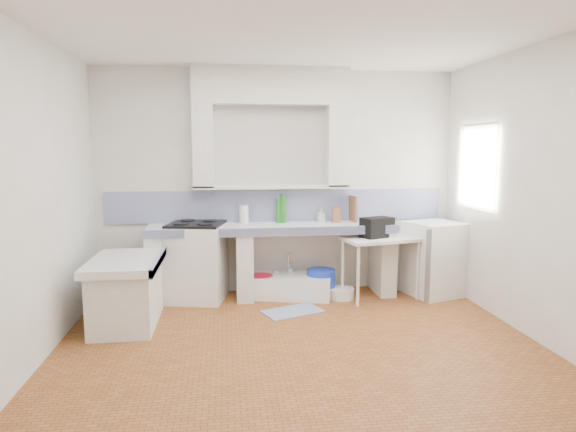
{
  "coord_description": "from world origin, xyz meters",
  "views": [
    {
      "loc": [
        -0.67,
        -4.28,
        1.82
      ],
      "look_at": [
        0.0,
        1.0,
        1.1
      ],
      "focal_mm": 31.05,
      "sensor_mm": 36.0,
      "label": 1
    }
  ],
  "objects": [
    {
      "name": "floor",
      "position": [
        0.0,
        0.0,
        0.0
      ],
      "size": [
        4.5,
        4.5,
        0.0
      ],
      "primitive_type": "plane",
      "color": "brown",
      "rests_on": "ground"
    },
    {
      "name": "ceiling",
      "position": [
        0.0,
        0.0,
        2.8
      ],
      "size": [
        4.5,
        4.5,
        0.0
      ],
      "primitive_type": "plane",
      "rotation": [
        3.14,
        0.0,
        0.0
      ],
      "color": "white",
      "rests_on": "ground"
    },
    {
      "name": "wall_back",
      "position": [
        0.0,
        2.0,
        1.4
      ],
      "size": [
        4.5,
        0.0,
        4.5
      ],
      "primitive_type": "plane",
      "rotation": [
        1.57,
        0.0,
        0.0
      ],
      "color": "white",
      "rests_on": "ground"
    },
    {
      "name": "wall_front",
      "position": [
        0.0,
        -2.0,
        1.4
      ],
      "size": [
        4.5,
        0.0,
        4.5
      ],
      "primitive_type": "plane",
      "rotation": [
        -1.57,
        0.0,
        0.0
      ],
      "color": "white",
      "rests_on": "ground"
    },
    {
      "name": "wall_left",
      "position": [
        -2.25,
        0.0,
        1.4
      ],
      "size": [
        0.0,
        4.5,
        4.5
      ],
      "primitive_type": "plane",
      "rotation": [
        1.57,
        0.0,
        1.57
      ],
      "color": "white",
      "rests_on": "ground"
    },
    {
      "name": "wall_right",
      "position": [
        2.25,
        0.0,
        1.4
      ],
      "size": [
        0.0,
        4.5,
        4.5
      ],
      "primitive_type": "plane",
      "rotation": [
        1.57,
        0.0,
        -1.57
      ],
      "color": "white",
      "rests_on": "ground"
    },
    {
      "name": "alcove_mass",
      "position": [
        -0.1,
        1.88,
        2.58
      ],
      "size": [
        1.9,
        0.25,
        0.45
      ],
      "primitive_type": "cube",
      "color": "white",
      "rests_on": "ground"
    },
    {
      "name": "window_frame",
      "position": [
        2.42,
        1.2,
        1.6
      ],
      "size": [
        0.35,
        0.86,
        1.06
      ],
      "primitive_type": "cube",
      "color": "#361E11",
      "rests_on": "ground"
    },
    {
      "name": "lace_valance",
      "position": [
        2.28,
        1.2,
        1.98
      ],
      "size": [
        0.01,
        0.84,
        0.24
      ],
      "primitive_type": "cube",
      "color": "white",
      "rests_on": "ground"
    },
    {
      "name": "counter_slab",
      "position": [
        -0.1,
        1.7,
        0.86
      ],
      "size": [
        3.0,
        0.6,
        0.08
      ],
      "primitive_type": "cube",
      "color": "white",
      "rests_on": "ground"
    },
    {
      "name": "counter_lip",
      "position": [
        -0.1,
        1.42,
        0.86
      ],
      "size": [
        3.0,
        0.04,
        0.1
      ],
      "primitive_type": "cube",
      "color": "navy",
      "rests_on": "ground"
    },
    {
      "name": "counter_pier_left",
      "position": [
        -1.5,
        1.7,
        0.41
      ],
      "size": [
        0.2,
        0.55,
        0.82
      ],
      "primitive_type": "cube",
      "color": "white",
      "rests_on": "ground"
    },
    {
      "name": "counter_pier_mid",
      "position": [
        -0.45,
        1.7,
        0.41
      ],
      "size": [
        0.2,
        0.55,
        0.82
      ],
      "primitive_type": "cube",
      "color": "white",
      "rests_on": "ground"
    },
    {
      "name": "counter_pier_right",
      "position": [
        1.3,
        1.7,
        0.41
      ],
      "size": [
        0.2,
        0.55,
        0.82
      ],
      "primitive_type": "cube",
      "color": "white",
      "rests_on": "ground"
    },
    {
      "name": "peninsula_top",
      "position": [
        -1.7,
        0.9,
        0.66
      ],
      "size": [
        0.7,
        1.1,
        0.08
      ],
      "primitive_type": "cube",
      "color": "white",
      "rests_on": "ground"
    },
    {
      "name": "peninsula_base",
      "position": [
        -1.7,
        0.9,
        0.31
      ],
      "size": [
        0.6,
        1.0,
        0.62
      ],
      "primitive_type": "cube",
      "color": "white",
      "rests_on": "ground"
    },
    {
      "name": "peninsula_lip",
      "position": [
        -1.37,
        0.9,
        0.66
      ],
      "size": [
        0.04,
        1.1,
        0.1
      ],
      "primitive_type": "cube",
      "color": "navy",
      "rests_on": "ground"
    },
    {
      "name": "backsplash",
      "position": [
        0.0,
        1.99,
        1.1
      ],
      "size": [
        4.27,
        0.03,
        0.4
      ],
      "primitive_type": "cube",
      "color": "navy",
      "rests_on": "ground"
    },
    {
      "name": "stove",
      "position": [
        -1.02,
        1.69,
        0.46
      ],
      "size": [
        0.76,
        0.74,
        0.91
      ],
      "primitive_type": "cube",
      "rotation": [
        0.0,
        0.0,
        -0.21
      ],
      "color": "white",
      "rests_on": "ground"
    },
    {
      "name": "sink",
      "position": [
        0.12,
        1.68,
        0.12
      ],
      "size": [
        1.08,
        0.75,
        0.24
      ],
      "primitive_type": "cube",
      "rotation": [
        0.0,
        0.0,
        -0.24
      ],
      "color": "white",
      "rests_on": "ground"
    },
    {
      "name": "side_table",
      "position": [
        1.19,
        1.47,
        0.38
      ],
      "size": [
        0.99,
        0.69,
        0.04
      ],
      "primitive_type": "cube",
      "rotation": [
        0.0,
        0.0,
        0.22
      ],
      "color": "white",
      "rests_on": "ground"
    },
    {
      "name": "fridge",
      "position": [
        1.91,
        1.53,
        0.46
      ],
      "size": [
        0.74,
        0.74,
        0.92
      ],
      "primitive_type": "cube",
      "rotation": [
        0.0,
        0.0,
        0.29
      ],
      "color": "white",
      "rests_on": "ground"
    },
    {
      "name": "bucket_red",
      "position": [
        -0.25,
        1.7,
        0.14
      ],
      "size": [
        0.3,
        0.3,
        0.27
      ],
      "primitive_type": "cylinder",
      "rotation": [
        0.0,
        0.0,
        0.02
      ],
      "color": "red",
      "rests_on": "ground"
    },
    {
      "name": "bucket_orange",
      "position": [
        0.11,
        1.58,
        0.12
      ],
      "size": [
        0.29,
        0.29,
        0.24
      ],
      "primitive_type": "cylinder",
      "rotation": [
        0.0,
        0.0,
        -0.12
      ],
      "color": "#BE3E08",
      "rests_on": "ground"
    },
    {
      "name": "bucket_blue",
      "position": [
        0.5,
        1.64,
        0.17
      ],
      "size": [
        0.4,
        0.4,
        0.33
      ],
      "primitive_type": "cylinder",
      "rotation": [
        0.0,
        0.0,
        -0.12
      ],
      "color": "blue",
      "rests_on": "ground"
    },
    {
      "name": "basin_white",
      "position": [
        0.72,
        1.51,
        0.06
      ],
      "size": [
        0.36,
        0.36,
        0.12
      ],
      "primitive_type": "cylinder",
      "rotation": [
        0.0,
        0.0,
        0.14
      ],
      "color": "white",
      "rests_on": "ground"
    },
    {
      "name": "water_bottle_a",
      "position": [
        -0.06,
        1.81,
        0.15
      ],
      "size": [
        0.09,
        0.09,
        0.3
      ],
      "primitive_type": "cylinder",
      "rotation": [
        0.0,
        0.0,
        -0.2
      ],
      "color": "silver",
      "rests_on": "ground"
    },
    {
      "name": "water_bottle_b",
      "position": [
        0.14,
        1.85,
        0.16
      ],
      "size": [
        0.11,
        0.11,
        0.32
      ],
      "primitive_type": "cylinder",
      "rotation": [
        0.0,
        0.0,
        0.34
      ],
      "color": "silver",
      "rests_on": "ground"
    },
    {
      "name": "black_bag",
      "position": [
        1.15,
        1.48,
        0.88
      ],
      "size": [
        0.44,
        0.36,
        0.24
      ],
      "primitive_type": "cube",
      "rotation": [
        0.0,
        0.0,
        0.42
      ],
      "color": "black",
      "rests_on": "side_table"
    },
    {
      "name": "green_bottle_a",
      "position": [
        -0.01,
        1.85,
        1.05
      ],
      "size": [
        0.08,
        0.08,
        0.31
      ],
      "primitive_type": "cylinder",
      "rotation": [
        0.0,
        0.0,
        0.2
      ],
      "color": "#1F6C21",
      "rests_on": "counter_slab"
    },
    {
      "name": "green_bottle_b",
      "position": [
        0.05,
        1.85,
        1.08
      ],
      "size": [
        0.08,
        0.08,
        0.36
      ],
      "primitive_type": "cylinder",
      "rotation": [
        0.0,
        0.0,
        -0.05
      ],
      "color": "#1F6C21",
      "rests_on": "counter_slab"
    },
    {
      "name": "knife_block",
      "position": [
        0.71,
        1.79,
        1.0
      ],
      "size": [
        0.1,
        0.08,
        0.19
      ],
      "primitive_type": "cube",
      "rotation": [
        0.0,
        0.0,
        -0.05
      ],
      "color": "brown",
      "rests_on": "counter_slab"
    },
    {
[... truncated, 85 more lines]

